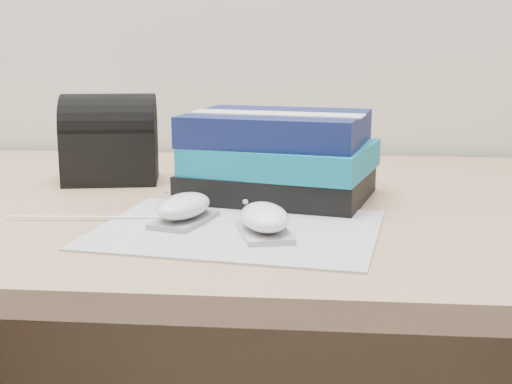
# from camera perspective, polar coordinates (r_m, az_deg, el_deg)

# --- Properties ---
(desk) EXTENTS (1.60, 0.80, 0.73)m
(desk) POSITION_cam_1_polar(r_m,az_deg,el_deg) (1.16, 3.83, -11.27)
(desk) COLOR #A57C5B
(desk) RESTS_ON ground
(mousepad) EXTENTS (0.37, 0.30, 0.00)m
(mousepad) POSITION_cam_1_polar(r_m,az_deg,el_deg) (0.86, -1.47, -3.00)
(mousepad) COLOR #929299
(mousepad) RESTS_ON desk
(mouse_rear) EXTENTS (0.08, 0.11, 0.04)m
(mouse_rear) POSITION_cam_1_polar(r_m,az_deg,el_deg) (0.88, -5.80, -1.31)
(mouse_rear) COLOR #949597
(mouse_rear) RESTS_ON mousepad
(mouse_front) EXTENTS (0.08, 0.11, 0.04)m
(mouse_front) POSITION_cam_1_polar(r_m,az_deg,el_deg) (0.83, 0.67, -2.22)
(mouse_front) COLOR #ABABAE
(mouse_front) RESTS_ON mousepad
(usb_cable) EXTENTS (0.24, 0.02, 0.00)m
(usb_cable) POSITION_cam_1_polar(r_m,az_deg,el_deg) (0.92, -12.29, -1.98)
(usb_cable) COLOR white
(usb_cable) RESTS_ON mousepad
(book_stack) EXTENTS (0.29, 0.25, 0.12)m
(book_stack) POSITION_cam_1_polar(r_m,az_deg,el_deg) (1.02, 1.87, 2.87)
(book_stack) COLOR black
(book_stack) RESTS_ON desk
(pouch) EXTENTS (0.16, 0.13, 0.14)m
(pouch) POSITION_cam_1_polar(r_m,az_deg,el_deg) (1.16, -11.59, 4.14)
(pouch) COLOR black
(pouch) RESTS_ON desk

